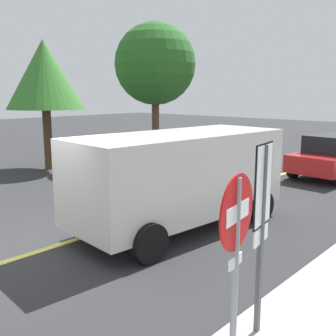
# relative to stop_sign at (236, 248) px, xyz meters

# --- Properties ---
(ground_plane) EXTENTS (80.00, 80.00, 0.00)m
(ground_plane) POSITION_rel_stop_sign_xyz_m (1.15, 4.91, -1.60)
(ground_plane) COLOR #2D2D30
(lane_marking_centre) EXTENTS (28.00, 0.16, 0.01)m
(lane_marking_centre) POSITION_rel_stop_sign_xyz_m (4.15, 4.91, -1.59)
(lane_marking_centre) COLOR #E0D14C
(stop_sign) EXTENTS (0.75, 0.15, 2.34)m
(stop_sign) POSITION_rel_stop_sign_xyz_m (0.00, 0.00, 0.00)
(stop_sign) COLOR gray
(stop_sign) RESTS_ON ground_plane
(speed_limit_sign) EXTENTS (0.53, 0.11, 2.52)m
(speed_limit_sign) POSITION_rel_stop_sign_xyz_m (0.94, 0.25, 0.17)
(speed_limit_sign) COLOR #4C4C51
(speed_limit_sign) RESTS_ON ground_plane
(white_van) EXTENTS (5.35, 2.61, 2.20)m
(white_van) POSITION_rel_stop_sign_xyz_m (3.59, 3.79, -0.33)
(white_van) COLOR silver
(white_van) RESTS_ON ground_plane
(tree_left_verge) EXTENTS (3.05, 3.05, 5.16)m
(tree_left_verge) POSITION_rel_stop_sign_xyz_m (5.44, 12.51, 2.18)
(tree_left_verge) COLOR #513823
(tree_left_verge) RESTS_ON ground_plane
(tree_centre_verge) EXTENTS (3.50, 3.50, 6.06)m
(tree_centre_verge) POSITION_rel_stop_sign_xyz_m (9.52, 10.36, 2.70)
(tree_centre_verge) COLOR #513823
(tree_centre_verge) RESTS_ON ground_plane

